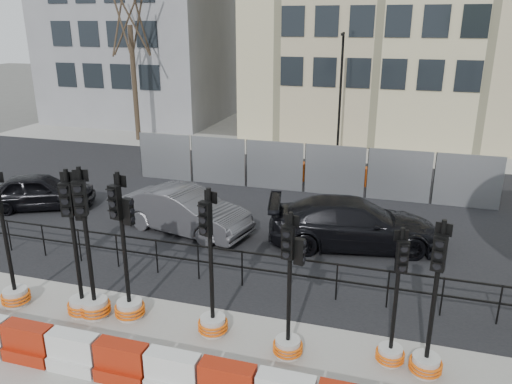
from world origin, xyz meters
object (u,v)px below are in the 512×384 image
(traffic_signal_h, at_px, (428,345))
(car_c, at_px, (353,223))
(traffic_signal_d, at_px, (128,286))
(car_a, at_px, (40,191))
(traffic_signal_a, at_px, (12,279))

(traffic_signal_h, xyz_separation_m, car_c, (-2.00, 5.49, 0.08))
(traffic_signal_d, xyz_separation_m, car_a, (-6.77, 5.41, -0.18))
(traffic_signal_a, relative_size, traffic_signal_d, 0.97)
(traffic_signal_a, xyz_separation_m, traffic_signal_h, (9.35, 0.20, -0.04))
(traffic_signal_d, bearing_deg, car_a, 152.36)
(traffic_signal_d, relative_size, car_c, 0.65)
(car_a, distance_m, car_c, 11.20)
(traffic_signal_h, bearing_deg, car_c, 122.90)
(traffic_signal_d, xyz_separation_m, car_c, (4.43, 5.41, -0.10))
(traffic_signal_a, height_order, traffic_signal_d, traffic_signal_d)
(traffic_signal_d, distance_m, traffic_signal_h, 6.44)
(car_a, xyz_separation_m, car_c, (11.20, 0.00, 0.09))
(traffic_signal_d, height_order, car_c, traffic_signal_d)
(car_c, bearing_deg, traffic_signal_h, -171.82)
(car_a, bearing_deg, car_c, -114.48)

